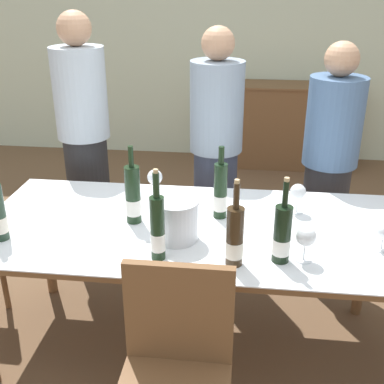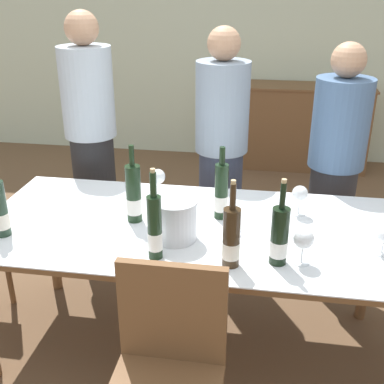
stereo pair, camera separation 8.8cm
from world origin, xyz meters
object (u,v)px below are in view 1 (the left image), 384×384
wine_glass_0 (306,237)px  person_guest_left (216,157)px  wine_bottle_5 (158,229)px  wine_glass_3 (298,193)px  person_host (85,147)px  wine_bottle_3 (235,238)px  wine_glass_2 (155,178)px  person_guest_right (328,171)px  dining_table (192,236)px  sideboard_cabinet (289,125)px  wine_bottle_1 (220,192)px  chair_near_front (175,366)px  wine_bottle_2 (282,235)px  wine_glass_1 (384,232)px  wine_bottle_4 (133,196)px  ice_bucket (176,219)px

wine_glass_0 → person_guest_left: 1.18m
wine_bottle_5 → person_guest_left: size_ratio=0.26×
wine_bottle_5 → wine_glass_0: bearing=4.8°
wine_glass_3 → person_host: bearing=156.0°
wine_bottle_3 → wine_glass_2: size_ratio=2.54×
wine_glass_3 → person_guest_right: (0.23, 0.54, -0.08)m
dining_table → person_guest_left: bearing=86.2°
sideboard_cabinet → person_guest_right: bearing=-88.0°
wine_bottle_1 → wine_bottle_3: 0.44m
wine_bottle_3 → chair_near_front: 0.56m
wine_bottle_2 → wine_glass_1: 0.48m
wine_glass_1 → wine_bottle_4: bearing=173.3°
wine_glass_1 → chair_near_front: 1.07m
wine_glass_2 → chair_near_front: bearing=-75.7°
dining_table → wine_glass_1: size_ratio=16.26×
wine_glass_2 → wine_glass_3: (0.76, -0.12, 0.00)m
sideboard_cabinet → person_guest_left: person_guest_left is taller
chair_near_front → wine_bottle_2: bearing=48.3°
person_host → person_guest_left: size_ratio=1.05×
wine_glass_2 → person_guest_right: (1.00, 0.42, -0.08)m
wine_glass_3 → person_guest_left: bearing=127.0°
sideboard_cabinet → wine_glass_1: (0.19, -3.03, 0.39)m
wine_bottle_1 → person_host: bearing=143.5°
wine_bottle_1 → wine_bottle_2: bearing=-53.6°
ice_bucket → person_host: bearing=128.3°
wine_glass_3 → chair_near_front: bearing=-118.4°
wine_bottle_4 → person_guest_left: (0.35, 0.81, -0.07)m
wine_glass_0 → wine_glass_1: bearing=20.9°
dining_table → wine_glass_2: wine_glass_2 is taller
wine_glass_2 → chair_near_front: chair_near_front is taller
wine_bottle_1 → wine_glass_0: wine_bottle_1 is taller
wine_bottle_5 → chair_near_front: 0.55m
wine_glass_1 → wine_bottle_5: bearing=-169.1°
wine_bottle_2 → wine_glass_3: 0.49m
wine_glass_0 → person_guest_right: size_ratio=0.11×
wine_glass_3 → wine_bottle_1: bearing=-166.1°
chair_near_front → person_guest_right: person_guest_right is taller
person_host → wine_bottle_3: bearing=-47.9°
chair_near_front → wine_glass_2: bearing=104.3°
person_host → wine_bottle_2: bearing=-41.5°
chair_near_front → sideboard_cabinet: bearing=79.7°
person_guest_left → person_host: bearing=-177.8°
wine_bottle_4 → wine_bottle_5: 0.37m
ice_bucket → wine_glass_2: 0.50m
sideboard_cabinet → wine_glass_3: size_ratio=8.74×
person_guest_left → person_guest_right: bearing=-5.8°
wine_bottle_5 → person_guest_left: person_guest_left is taller
sideboard_cabinet → wine_bottle_2: (-0.27, -3.17, 0.43)m
dining_table → wine_glass_1: bearing=-8.2°
sideboard_cabinet → wine_bottle_5: size_ratio=3.33×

